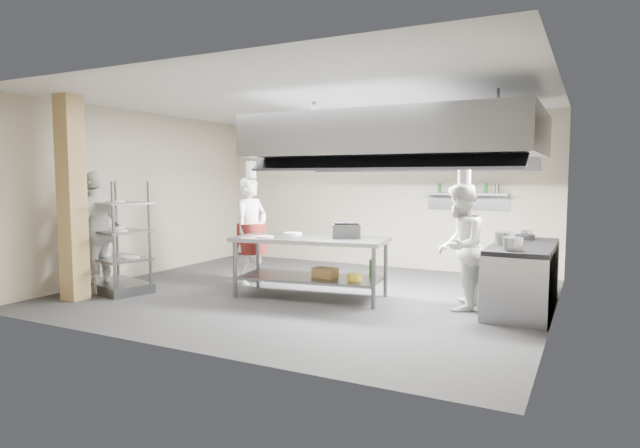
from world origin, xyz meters
The scene contains 23 objects.
floor centered at (0.00, 0.00, 0.00)m, with size 7.00×7.00×0.00m, color #29292B.
ceiling centered at (0.00, 0.00, 3.00)m, with size 7.00×7.00×0.00m, color silver.
wall_back centered at (0.00, 3.00, 1.50)m, with size 7.00×7.00×0.00m, color #B0A28C.
wall_left centered at (-3.50, 0.00, 1.50)m, with size 6.00×6.00×0.00m, color #B0A28C.
wall_right centered at (3.50, 0.00, 1.50)m, with size 6.00×6.00×0.00m, color #B0A28C.
column centered at (-2.90, -1.90, 1.50)m, with size 0.30×0.30×3.00m, color tan.
exhaust_hood centered at (1.30, 0.40, 2.40)m, with size 4.00×2.50×0.60m, color gray.
hood_strip_a centered at (0.40, 0.40, 2.08)m, with size 1.60×0.12×0.04m, color white.
hood_strip_b centered at (2.20, 0.40, 2.08)m, with size 1.60×0.12×0.04m, color white.
wall_shelf centered at (1.80, 2.84, 1.50)m, with size 1.50×0.28×0.04m, color gray.
island centered at (0.15, -0.19, 0.46)m, with size 2.29×0.95×0.91m, color gray, non-canonical shape.
island_worktop centered at (0.15, -0.19, 0.88)m, with size 2.29×0.95×0.06m, color gray.
island_undershelf centered at (0.15, -0.19, 0.30)m, with size 2.10×0.86×0.04m, color slate.
pass_rack centered at (-2.80, -1.21, 0.87)m, with size 1.17×0.68×1.75m, color slate, non-canonical shape.
cooking_range centered at (3.08, 0.50, 0.42)m, with size 0.80×2.00×0.84m, color slate.
range_top centered at (3.08, 0.50, 0.87)m, with size 0.78×1.96×0.06m, color black.
chef_head centered at (-1.24, 0.29, 0.90)m, with size 0.66×0.43×1.80m, color white.
chef_line centered at (2.31, 0.12, 0.86)m, with size 0.84×0.65×1.72m, color silver.
chef_plating centered at (-3.00, -1.39, 0.95)m, with size 1.12×0.46×1.91m, color silver.
griddle centered at (0.64, 0.05, 1.01)m, with size 0.41×0.32×0.20m, color slate.
wicker_basket centered at (0.39, -0.18, 0.39)m, with size 0.34×0.23×0.15m, color olive.
stockpot centered at (2.87, 0.28, 0.99)m, with size 0.26×0.26×0.18m, color gray.
plate_stack centered at (-2.80, -1.21, 0.56)m, with size 0.28×0.28×0.05m, color white.
Camera 1 is at (3.91, -7.20, 1.81)m, focal length 30.00 mm.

